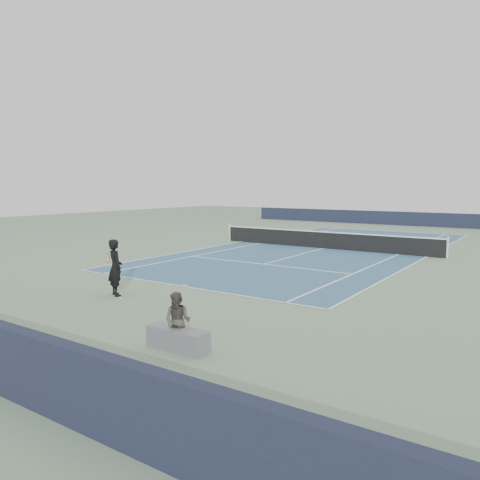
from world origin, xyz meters
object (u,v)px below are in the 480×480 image
Objects in this scene: tennis_net at (324,239)px; tennis_ball at (121,298)px; tennis_player at (115,267)px; spectator_bench at (178,329)px.

tennis_net is 14.33m from tennis_ball.
spectator_bench is (4.96, -2.61, -0.46)m from tennis_player.
spectator_bench is at bearing -76.10° from tennis_net.
tennis_net is 17.16m from spectator_bench.
tennis_net is 14.08m from tennis_player.
tennis_player is 1.05m from tennis_ball.
tennis_player is at bearing 152.80° from tennis_ball.
tennis_net is 7.15× the size of tennis_player.
tennis_ball is at bearing -91.23° from tennis_net.
spectator_bench is at bearing -27.82° from tennis_ball.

